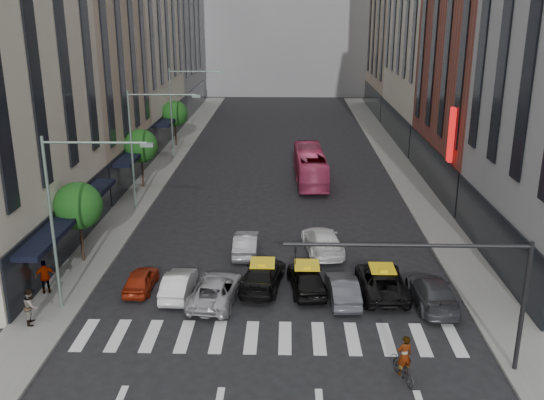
# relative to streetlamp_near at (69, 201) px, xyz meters

# --- Properties ---
(ground) EXTENTS (160.00, 160.00, 0.00)m
(ground) POSITION_rel_streetlamp_near_xyz_m (10.04, -4.00, -5.90)
(ground) COLOR black
(ground) RESTS_ON ground
(sidewalk_left) EXTENTS (3.00, 96.00, 0.15)m
(sidewalk_left) POSITION_rel_streetlamp_near_xyz_m (-1.46, 26.00, -5.83)
(sidewalk_left) COLOR slate
(sidewalk_left) RESTS_ON ground
(sidewalk_right) EXTENTS (3.00, 96.00, 0.15)m
(sidewalk_right) POSITION_rel_streetlamp_near_xyz_m (21.54, 26.00, -5.83)
(sidewalk_right) COLOR slate
(sidewalk_right) RESTS_ON ground
(building_left_b) EXTENTS (8.00, 16.00, 24.00)m
(building_left_b) POSITION_rel_streetlamp_near_xyz_m (-6.96, 24.00, 6.10)
(building_left_b) COLOR tan
(building_left_b) RESTS_ON ground
(building_left_d) EXTENTS (8.00, 18.00, 30.00)m
(building_left_d) POSITION_rel_streetlamp_near_xyz_m (-6.96, 61.00, 9.10)
(building_left_d) COLOR gray
(building_left_d) RESTS_ON ground
(building_right_b) EXTENTS (8.00, 18.00, 26.00)m
(building_right_b) POSITION_rel_streetlamp_near_xyz_m (27.04, 23.00, 7.10)
(building_right_b) COLOR brown
(building_right_b) RESTS_ON ground
(building_right_d) EXTENTS (8.00, 18.00, 28.00)m
(building_right_d) POSITION_rel_streetlamp_near_xyz_m (27.04, 61.00, 8.10)
(building_right_d) COLOR tan
(building_right_d) RESTS_ON ground
(tree_near) EXTENTS (2.88, 2.88, 4.95)m
(tree_near) POSITION_rel_streetlamp_near_xyz_m (-1.76, 6.00, -2.25)
(tree_near) COLOR black
(tree_near) RESTS_ON sidewalk_left
(tree_mid) EXTENTS (2.88, 2.88, 4.95)m
(tree_mid) POSITION_rel_streetlamp_near_xyz_m (-1.76, 22.00, -2.25)
(tree_mid) COLOR black
(tree_mid) RESTS_ON sidewalk_left
(tree_far) EXTENTS (2.88, 2.88, 4.95)m
(tree_far) POSITION_rel_streetlamp_near_xyz_m (-1.76, 38.00, -2.25)
(tree_far) COLOR black
(tree_far) RESTS_ON sidewalk_left
(streetlamp_near) EXTENTS (5.38, 0.25, 9.00)m
(streetlamp_near) POSITION_rel_streetlamp_near_xyz_m (0.00, 0.00, 0.00)
(streetlamp_near) COLOR gray
(streetlamp_near) RESTS_ON sidewalk_left
(streetlamp_mid) EXTENTS (5.38, 0.25, 9.00)m
(streetlamp_mid) POSITION_rel_streetlamp_near_xyz_m (0.00, 16.00, 0.00)
(streetlamp_mid) COLOR gray
(streetlamp_mid) RESTS_ON sidewalk_left
(streetlamp_far) EXTENTS (5.38, 0.25, 9.00)m
(streetlamp_far) POSITION_rel_streetlamp_near_xyz_m (0.00, 32.00, 0.00)
(streetlamp_far) COLOR gray
(streetlamp_far) RESTS_ON sidewalk_left
(traffic_signal) EXTENTS (10.10, 0.20, 6.00)m
(traffic_signal) POSITION_rel_streetlamp_near_xyz_m (17.74, -5.00, -1.43)
(traffic_signal) COLOR black
(traffic_signal) RESTS_ON ground
(liberty_sign) EXTENTS (0.30, 0.70, 4.00)m
(liberty_sign) POSITION_rel_streetlamp_near_xyz_m (22.64, 16.00, 0.10)
(liberty_sign) COLOR red
(liberty_sign) RESTS_ON ground
(car_red) EXTENTS (1.51, 3.60, 1.21)m
(car_red) POSITION_rel_streetlamp_near_xyz_m (2.64, 2.39, -5.30)
(car_red) COLOR #98240D
(car_red) RESTS_ON ground
(car_white_front) EXTENTS (1.53, 4.06, 1.32)m
(car_white_front) POSITION_rel_streetlamp_near_xyz_m (4.84, 1.78, -5.24)
(car_white_front) COLOR silver
(car_white_front) RESTS_ON ground
(car_silver) EXTENTS (2.87, 5.20, 1.38)m
(car_silver) POSITION_rel_streetlamp_near_xyz_m (6.94, 1.12, -5.22)
(car_silver) COLOR #B0AFB5
(car_silver) RESTS_ON ground
(taxi_left) EXTENTS (2.74, 5.30, 1.47)m
(taxi_left) POSITION_rel_streetlamp_near_xyz_m (9.36, 2.86, -5.17)
(taxi_left) COLOR black
(taxi_left) RESTS_ON ground
(taxi_center) EXTENTS (2.37, 4.68, 1.53)m
(taxi_center) POSITION_rel_streetlamp_near_xyz_m (11.80, 2.47, -5.14)
(taxi_center) COLOR black
(taxi_center) RESTS_ON ground
(car_grey_mid) EXTENTS (1.71, 4.26, 1.38)m
(car_grey_mid) POSITION_rel_streetlamp_near_xyz_m (13.68, 1.39, -5.22)
(car_grey_mid) COLOR #3E4046
(car_grey_mid) RESTS_ON ground
(taxi_right) EXTENTS (2.56, 5.32, 1.46)m
(taxi_right) POSITION_rel_streetlamp_near_xyz_m (15.87, 2.31, -5.17)
(taxi_right) COLOR black
(taxi_right) RESTS_ON ground
(car_grey_curb) EXTENTS (2.17, 5.06, 1.45)m
(car_grey_curb) POSITION_rel_streetlamp_near_xyz_m (18.35, 1.05, -5.18)
(car_grey_curb) COLOR #37383D
(car_grey_curb) RESTS_ON ground
(car_row2_left) EXTENTS (1.51, 4.25, 1.40)m
(car_row2_left) POSITION_rel_streetlamp_near_xyz_m (8.11, 7.61, -5.21)
(car_row2_left) COLOR #ADADB2
(car_row2_left) RESTS_ON ground
(car_row2_right) EXTENTS (2.85, 5.52, 1.53)m
(car_row2_right) POSITION_rel_streetlamp_near_xyz_m (12.96, 8.08, -5.14)
(car_row2_right) COLOR white
(car_row2_right) RESTS_ON ground
(bus) EXTENTS (2.84, 10.50, 2.90)m
(bus) POSITION_rel_streetlamp_near_xyz_m (12.70, 24.24, -4.45)
(bus) COLOR #BD3762
(bus) RESTS_ON ground
(motorcycle) EXTENTS (1.15, 1.98, 0.98)m
(motorcycle) POSITION_rel_streetlamp_near_xyz_m (15.62, -5.74, -5.41)
(motorcycle) COLOR black
(motorcycle) RESTS_ON ground
(rider) EXTENTS (0.76, 0.61, 1.82)m
(rider) POSITION_rel_streetlamp_near_xyz_m (15.62, -5.74, -4.01)
(rider) COLOR gray
(rider) RESTS_ON motorcycle
(pedestrian_near) EXTENTS (0.88, 1.03, 1.83)m
(pedestrian_near) POSITION_rel_streetlamp_near_xyz_m (-1.76, -1.69, -4.84)
(pedestrian_near) COLOR gray
(pedestrian_near) RESTS_ON sidewalk_left
(pedestrian_far) EXTENTS (1.21, 0.87, 1.90)m
(pedestrian_far) POSITION_rel_streetlamp_near_xyz_m (-2.32, 1.58, -4.80)
(pedestrian_far) COLOR gray
(pedestrian_far) RESTS_ON sidewalk_left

